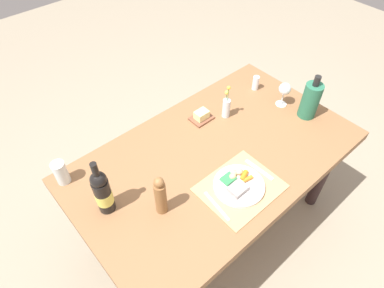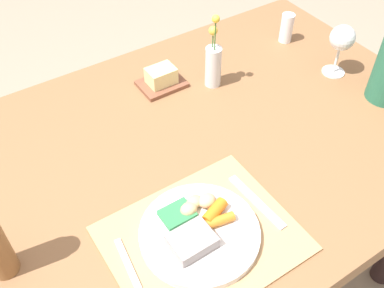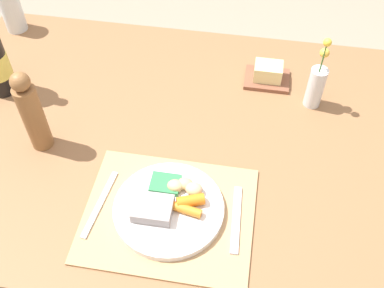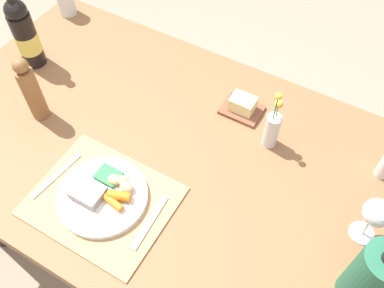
{
  "view_description": "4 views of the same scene",
  "coord_description": "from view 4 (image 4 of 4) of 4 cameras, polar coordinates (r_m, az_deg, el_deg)",
  "views": [
    {
      "loc": [
        -0.88,
        -0.8,
        2.09
      ],
      "look_at": [
        -0.09,
        0.09,
        0.8
      ],
      "focal_mm": 31.02,
      "sensor_mm": 36.0,
      "label": 1
    },
    {
      "loc": [
        -0.37,
        -0.66,
        1.54
      ],
      "look_at": [
        0.01,
        -0.08,
        0.84
      ],
      "focal_mm": 41.7,
      "sensor_mm": 36.0,
      "label": 2
    },
    {
      "loc": [
        0.08,
        -0.78,
        1.65
      ],
      "look_at": [
        -0.04,
        -0.06,
        0.79
      ],
      "focal_mm": 42.84,
      "sensor_mm": 36.0,
      "label": 3
    },
    {
      "loc": [
        0.44,
        -0.61,
        1.79
      ],
      "look_at": [
        0.1,
        -0.01,
        0.85
      ],
      "focal_mm": 39.33,
      "sensor_mm": 36.0,
      "label": 4
    }
  ],
  "objects": [
    {
      "name": "water_tumbler",
      "position": [
        1.81,
        -16.79,
        18.12
      ],
      "size": [
        0.07,
        0.07,
        0.13
      ],
      "color": "silver",
      "rests_on": "dining_table"
    },
    {
      "name": "wine_glass",
      "position": [
        1.15,
        23.73,
        -8.67
      ],
      "size": [
        0.07,
        0.07,
        0.16
      ],
      "color": "white",
      "rests_on": "dining_table"
    },
    {
      "name": "dining_table",
      "position": [
        1.36,
        -3.28,
        -3.0
      ],
      "size": [
        1.57,
        0.93,
        0.73
      ],
      "color": "brown",
      "rests_on": "ground_plane"
    },
    {
      "name": "placemat",
      "position": [
        1.22,
        -12.08,
        -7.52
      ],
      "size": [
        0.39,
        0.32,
        0.01
      ],
      "primitive_type": "cube",
      "color": "tan",
      "rests_on": "dining_table"
    },
    {
      "name": "knife",
      "position": [
        1.17,
        -5.73,
        -10.48
      ],
      "size": [
        0.03,
        0.18,
        0.0
      ],
      "primitive_type": "cube",
      "rotation": [
        0.0,
        0.0,
        0.05
      ],
      "color": "silver",
      "rests_on": "placemat"
    },
    {
      "name": "fork",
      "position": [
        1.29,
        -17.88,
        -4.07
      ],
      "size": [
        0.04,
        0.19,
        0.0
      ],
      "primitive_type": "cube",
      "rotation": [
        0.0,
        0.0,
        -0.12
      ],
      "color": "silver",
      "rests_on": "placemat"
    },
    {
      "name": "butter_dish",
      "position": [
        1.38,
        6.84,
        5.1
      ],
      "size": [
        0.13,
        0.1,
        0.06
      ],
      "color": "brown",
      "rests_on": "dining_table"
    },
    {
      "name": "flower_vase",
      "position": [
        1.27,
        10.82,
        2.14
      ],
      "size": [
        0.05,
        0.05,
        0.23
      ],
      "color": "silver",
      "rests_on": "dining_table"
    },
    {
      "name": "wine_bottle",
      "position": [
        1.57,
        -21.74,
        13.75
      ],
      "size": [
        0.08,
        0.08,
        0.33
      ],
      "color": "black",
      "rests_on": "dining_table"
    },
    {
      "name": "ground_plane",
      "position": [
        1.94,
        -2.37,
        -13.48
      ],
      "size": [
        8.0,
        8.0,
        0.0
      ],
      "primitive_type": "plane",
      "color": "gray"
    },
    {
      "name": "cooler_bottle",
      "position": [
        1.07,
        23.22,
        -16.22
      ],
      "size": [
        0.1,
        0.1,
        0.28
      ],
      "color": "#28684B",
      "rests_on": "dining_table"
    },
    {
      "name": "dinner_plate",
      "position": [
        1.21,
        -11.97,
        -6.71
      ],
      "size": [
        0.26,
        0.26,
        0.05
      ],
      "color": "white",
      "rests_on": "placemat"
    },
    {
      "name": "pepper_mill",
      "position": [
        1.39,
        -20.98,
        6.83
      ],
      "size": [
        0.06,
        0.06,
        0.24
      ],
      "color": "#8E5F35",
      "rests_on": "dining_table"
    }
  ]
}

